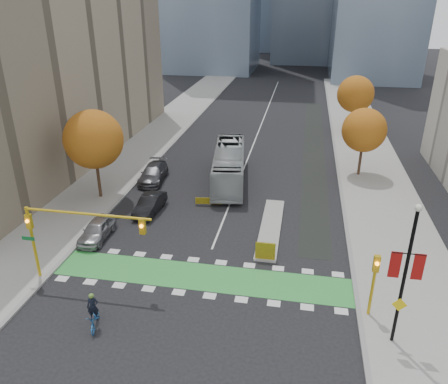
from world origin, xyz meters
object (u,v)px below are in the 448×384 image
at_px(tree_east_far, 356,94).
at_px(traffic_signal_west, 67,227).
at_px(parked_car_c, 153,173).
at_px(banner_lamppost, 406,271).
at_px(cyclist, 94,316).
at_px(bus, 229,165).
at_px(hazard_board, 265,251).
at_px(tree_east_near, 364,130).
at_px(traffic_signal_east, 374,277).
at_px(parked_car_a, 97,230).
at_px(tree_west, 94,139).
at_px(parked_car_b, 150,204).

distance_m(tree_east_far, traffic_signal_west, 43.61).
xyz_separation_m(tree_east_far, parked_car_c, (-21.01, -21.19, -4.44)).
height_order(tree_east_far, banner_lamppost, banner_lamppost).
height_order(banner_lamppost, cyclist, banner_lamppost).
height_order(bus, parked_car_c, bus).
height_order(hazard_board, tree_east_near, tree_east_near).
height_order(traffic_signal_west, traffic_signal_east, traffic_signal_west).
distance_m(tree_east_near, bus, 13.92).
xyz_separation_m(hazard_board, tree_east_near, (8.00, 17.80, 4.06)).
relative_size(hazard_board, parked_car_a, 0.32).
xyz_separation_m(tree_east_far, traffic_signal_east, (-2.00, -38.51, -2.51)).
height_order(tree_east_near, bus, tree_east_near).
distance_m(tree_east_near, parked_car_a, 27.33).
relative_size(tree_east_far, cyclist, 3.38).
height_order(tree_west, parked_car_b, tree_west).
xyz_separation_m(traffic_signal_east, bus, (-11.49, 18.61, -1.01)).
xyz_separation_m(cyclist, parked_car_c, (-3.74, 21.05, 0.04)).
bearing_deg(tree_west, parked_car_b, -19.98).
bearing_deg(tree_east_far, bus, -124.15).
distance_m(tree_west, parked_car_a, 9.04).
bearing_deg(tree_west, banner_lamppost, -31.68).
bearing_deg(banner_lamppost, parked_car_b, 145.21).
bearing_deg(banner_lamppost, tree_east_near, 88.83).
bearing_deg(traffic_signal_west, traffic_signal_east, 0.01).
xyz_separation_m(tree_west, traffic_signal_west, (4.07, -12.51, -1.58)).
relative_size(parked_car_a, parked_car_c, 0.79).
xyz_separation_m(hazard_board, parked_car_a, (-13.00, 0.80, -0.06)).
xyz_separation_m(tree_west, tree_east_near, (24.00, 10.00, -0.75)).
bearing_deg(tree_east_far, parked_car_c, -134.75).
bearing_deg(parked_car_a, hazard_board, -4.80).
relative_size(hazard_board, banner_lamppost, 0.17).
distance_m(hazard_board, traffic_signal_east, 8.26).
bearing_deg(tree_east_far, traffic_signal_west, -117.95).
relative_size(tree_west, bus, 0.66).
height_order(banner_lamppost, parked_car_a, banner_lamppost).
relative_size(hazard_board, parked_car_b, 0.31).
bearing_deg(tree_east_near, traffic_signal_east, -93.81).
distance_m(traffic_signal_east, parked_car_b, 20.08).
relative_size(traffic_signal_east, parked_car_a, 0.94).
xyz_separation_m(hazard_board, parked_car_c, (-12.51, 12.61, -0.00)).
bearing_deg(tree_east_far, hazard_board, -104.12).
distance_m(cyclist, parked_car_c, 21.38).
relative_size(tree_east_near, parked_car_b, 1.58).
height_order(traffic_signal_east, parked_car_a, traffic_signal_east).
distance_m(bus, parked_car_b, 9.85).
bearing_deg(traffic_signal_east, traffic_signal_west, -179.99).
relative_size(tree_west, parked_car_a, 1.89).
bearing_deg(hazard_board, banner_lamppost, -41.79).
relative_size(tree_east_far, traffic_signal_west, 0.90).
bearing_deg(parked_car_c, tree_east_near, 9.04).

